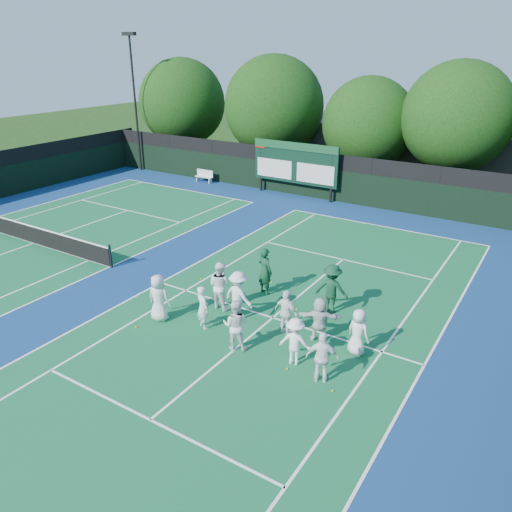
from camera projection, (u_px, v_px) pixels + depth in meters
The scene contains 32 objects.
ground at pixel (258, 330), 17.44m from camera, with size 120.00×120.00×0.00m, color #17370F.
court_apron at pixel (151, 280), 21.18m from camera, with size 34.00×32.00×0.01m, color navy.
near_court at pixel (273, 318), 18.22m from camera, with size 11.05×23.85×0.01m.
left_court at pixel (34, 243), 25.14m from camera, with size 11.05×23.85×0.01m.
back_fence at pixel (311, 177), 32.33m from camera, with size 34.00×0.08×3.00m.
scoreboard at pixel (295, 163), 32.18m from camera, with size 6.00×0.21×3.55m.
clubhouse at pixel (410, 153), 36.32m from camera, with size 18.00×6.00×4.00m, color #535357.
light_pole_left at pixel (134, 87), 37.58m from camera, with size 1.20×0.30×10.12m.
tennis_net at pixel (33, 234), 24.95m from camera, with size 11.30×0.10×1.10m.
bench at pixel (204, 176), 36.27m from camera, with size 1.42×0.39×0.89m.
tree_a at pixel (184, 105), 40.40m from camera, with size 6.91×6.91×8.43m.
tree_b at pixel (276, 109), 36.07m from camera, with size 7.19×7.19×8.75m.
tree_c at pixel (371, 126), 32.76m from camera, with size 6.06×6.06×7.50m.
tree_d at pixel (460, 120), 29.75m from camera, with size 6.58×6.58×8.56m.
tennis_ball_0 at pixel (136, 327), 17.56m from camera, with size 0.07×0.07×0.07m, color yellow.
tennis_ball_1 at pixel (297, 309), 18.76m from camera, with size 0.07×0.07×0.07m, color yellow.
tennis_ball_2 at pixel (287, 369), 15.30m from camera, with size 0.07×0.07×0.07m, color yellow.
tennis_ball_3 at pixel (201, 279), 21.20m from camera, with size 0.07×0.07×0.07m, color yellow.
tennis_ball_4 at pixel (272, 282), 20.94m from camera, with size 0.07×0.07×0.07m, color yellow.
tennis_ball_5 at pixel (333, 391), 14.31m from camera, with size 0.07×0.07×0.07m, color yellow.
player_front_0 at pixel (159, 298), 17.79m from camera, with size 0.86×0.56×1.76m, color silver.
player_front_1 at pixel (203, 307), 17.31m from camera, with size 0.59×0.39×1.61m, color white.
player_front_2 at pixel (235, 325), 16.07m from camera, with size 0.85×0.66×1.76m, color white.
player_front_3 at pixel (295, 341), 15.34m from camera, with size 1.02×0.58×1.57m, color white.
player_front_4 at pixel (322, 357), 14.48m from camera, with size 0.96×0.40×1.64m, color white.
player_back_0 at pixel (220, 285), 18.60m from camera, with size 0.91×0.71×1.86m, color white.
player_back_1 at pixel (239, 296), 17.86m from camera, with size 1.19×0.69×1.85m, color white.
player_back_2 at pixel (286, 313), 16.93m from camera, with size 0.96×0.40×1.64m, color white.
player_back_3 at pixel (319, 319), 16.59m from camera, with size 1.47×0.47×1.58m, color silver.
player_back_4 at pixel (358, 332), 15.83m from camera, with size 0.78×0.50×1.59m, color white.
coach_left at pixel (265, 271), 19.69m from camera, with size 0.71×0.47×1.94m, color #103B23.
coach_right at pixel (332, 289), 18.28m from camera, with size 1.23×0.71×1.91m, color #0F3A22.
Camera 1 is at (8.01, -12.76, 9.17)m, focal length 35.00 mm.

